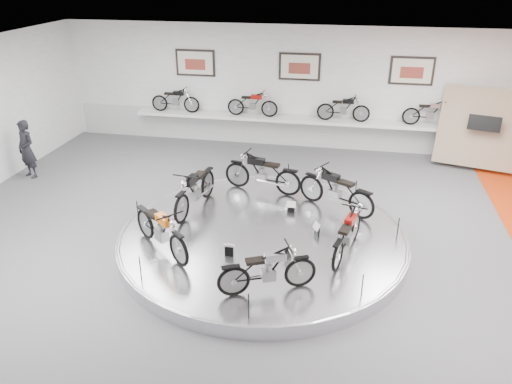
% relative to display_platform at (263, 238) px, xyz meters
% --- Properties ---
extents(floor, '(16.00, 16.00, 0.00)m').
position_rel_display_platform_xyz_m(floor, '(0.00, -0.30, -0.15)').
color(floor, '#515154').
rests_on(floor, ground).
extents(ceiling, '(16.00, 16.00, 0.00)m').
position_rel_display_platform_xyz_m(ceiling, '(0.00, -0.30, 3.85)').
color(ceiling, white).
rests_on(ceiling, wall_back).
extents(wall_back, '(16.00, 0.00, 16.00)m').
position_rel_display_platform_xyz_m(wall_back, '(0.00, 6.70, 1.85)').
color(wall_back, white).
rests_on(wall_back, floor).
extents(dado_band, '(15.68, 0.04, 1.10)m').
position_rel_display_platform_xyz_m(dado_band, '(0.00, 6.68, 0.40)').
color(dado_band, '#BCBCBA').
rests_on(dado_band, floor).
extents(display_platform, '(6.40, 6.40, 0.30)m').
position_rel_display_platform_xyz_m(display_platform, '(0.00, 0.00, 0.00)').
color(display_platform, silver).
rests_on(display_platform, floor).
extents(platform_rim, '(6.40, 6.40, 0.10)m').
position_rel_display_platform_xyz_m(platform_rim, '(0.00, 0.00, 0.12)').
color(platform_rim, '#B2B2BA').
rests_on(platform_rim, display_platform).
extents(shelf, '(11.00, 0.55, 0.10)m').
position_rel_display_platform_xyz_m(shelf, '(0.00, 6.40, 0.85)').
color(shelf, silver).
rests_on(shelf, wall_back).
extents(poster_left, '(1.35, 0.06, 0.88)m').
position_rel_display_platform_xyz_m(poster_left, '(-3.50, 6.66, 2.55)').
color(poster_left, beige).
rests_on(poster_left, wall_back).
extents(poster_center, '(1.35, 0.06, 0.88)m').
position_rel_display_platform_xyz_m(poster_center, '(0.00, 6.66, 2.55)').
color(poster_center, beige).
rests_on(poster_center, wall_back).
extents(poster_right, '(1.35, 0.06, 0.88)m').
position_rel_display_platform_xyz_m(poster_right, '(3.50, 6.66, 2.55)').
color(poster_right, beige).
rests_on(poster_right, wall_back).
extents(display_panel, '(2.56, 1.52, 2.30)m').
position_rel_display_platform_xyz_m(display_panel, '(5.60, 5.80, 1.10)').
color(display_panel, gray).
rests_on(display_panel, floor).
extents(shelf_bike_a, '(1.22, 0.43, 0.73)m').
position_rel_display_platform_xyz_m(shelf_bike_a, '(-4.20, 6.40, 1.27)').
color(shelf_bike_a, black).
rests_on(shelf_bike_a, shelf).
extents(shelf_bike_b, '(1.22, 0.43, 0.73)m').
position_rel_display_platform_xyz_m(shelf_bike_b, '(-1.50, 6.40, 1.27)').
color(shelf_bike_b, maroon).
rests_on(shelf_bike_b, shelf).
extents(shelf_bike_c, '(1.22, 0.43, 0.73)m').
position_rel_display_platform_xyz_m(shelf_bike_c, '(1.50, 6.40, 1.27)').
color(shelf_bike_c, black).
rests_on(shelf_bike_c, shelf).
extents(shelf_bike_d, '(1.22, 0.43, 0.73)m').
position_rel_display_platform_xyz_m(shelf_bike_d, '(4.20, 6.40, 1.27)').
color(shelf_bike_d, '#A0A0A4').
rests_on(shelf_bike_d, shelf).
extents(bike_a, '(1.86, 1.44, 1.05)m').
position_rel_display_platform_xyz_m(bike_a, '(1.53, 1.44, 0.67)').
color(bike_a, black).
rests_on(bike_a, display_platform).
extents(bike_b, '(1.88, 0.98, 1.05)m').
position_rel_display_platform_xyz_m(bike_b, '(-0.40, 2.16, 0.68)').
color(bike_b, black).
rests_on(bike_b, display_platform).
extents(bike_c, '(0.90, 1.91, 1.08)m').
position_rel_display_platform_xyz_m(bike_c, '(-1.80, 0.82, 0.69)').
color(bike_c, black).
rests_on(bike_c, display_platform).
extents(bike_d, '(1.74, 1.60, 1.03)m').
position_rel_display_platform_xyz_m(bike_d, '(-1.92, -1.16, 0.66)').
color(bike_d, '#AC4D05').
rests_on(bike_d, display_platform).
extents(bike_e, '(1.66, 1.14, 0.92)m').
position_rel_display_platform_xyz_m(bike_e, '(0.47, -2.12, 0.61)').
color(bike_e, '#A0A0A4').
rests_on(bike_e, display_platform).
extents(bike_f, '(0.96, 1.69, 0.94)m').
position_rel_display_platform_xyz_m(bike_f, '(1.86, -0.57, 0.62)').
color(bike_f, maroon).
rests_on(bike_f, display_platform).
extents(visitor, '(0.73, 0.62, 1.71)m').
position_rel_display_platform_xyz_m(visitor, '(-7.40, 2.51, 0.71)').
color(visitor, black).
rests_on(visitor, floor).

